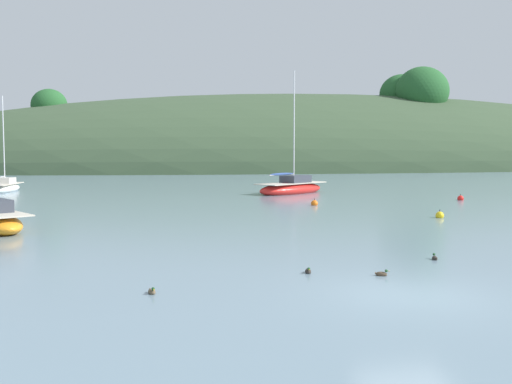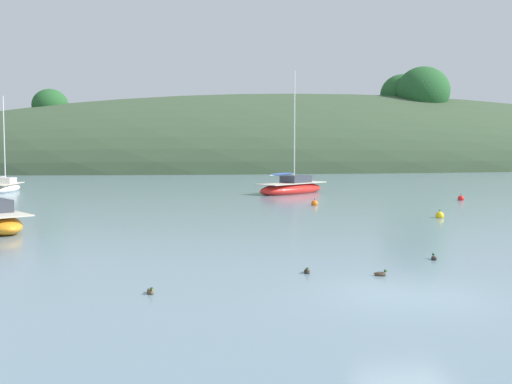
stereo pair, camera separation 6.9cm
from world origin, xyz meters
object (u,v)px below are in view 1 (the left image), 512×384
Objects in this scene: sailboat_orange_cutter at (291,188)px; mooring_buoy_outer at (461,198)px; mooring_buoy_inner at (440,216)px; duck_lone_left at (308,271)px; sailboat_teal_outer at (4,187)px; duck_lead at (152,292)px; mooring_buoy_channel at (314,203)px; duck_straggler at (382,274)px; duck_trailing at (435,258)px.

sailboat_orange_cutter is 18.62× the size of mooring_buoy_outer.
mooring_buoy_inner is 1.00× the size of mooring_buoy_outer.
mooring_buoy_outer is 1.27× the size of duck_lone_left.
duck_lead is (10.92, -38.96, -0.30)m from sailboat_teal_outer.
mooring_buoy_channel is 1.27× the size of duck_lead.
duck_lone_left is 1.05× the size of duck_straggler.
sailboat_teal_outer is at bearing 105.65° from duck_lead.
duck_lead is (-22.23, -23.86, -0.07)m from mooring_buoy_outer.
mooring_buoy_outer is 1.34× the size of duck_straggler.
mooring_buoy_outer is 27.68m from duck_straggler.
duck_lead is at bearing -162.26° from duck_trailing.
duck_straggler is at bearing -124.06° from mooring_buoy_outer.
sailboat_orange_cutter is at bearing 100.65° from mooring_buoy_inner.
sailboat_teal_outer is 41.33m from duck_trailing.
sailboat_orange_cutter is 18.49m from mooring_buoy_inner.
sailboat_teal_outer is at bearing 142.77° from mooring_buoy_channel.
duck_trailing is (20.43, -35.92, -0.30)m from sailboat_teal_outer.
mooring_buoy_outer is 1.00× the size of mooring_buoy_channel.
duck_lead is at bearing -172.15° from duck_straggler.
duck_lone_left is at bearing -131.01° from mooring_buoy_inner.
sailboat_orange_cutter reaches higher than mooring_buoy_outer.
mooring_buoy_inner is at bearing 61.55° from duck_trailing.
duck_lone_left is (15.62, -37.23, -0.30)m from sailboat_teal_outer.
sailboat_orange_cutter reaches higher than sailboat_teal_outer.
sailboat_teal_outer is 40.37m from duck_lone_left.
duck_straggler is (-5.45, -31.49, -0.38)m from sailboat_orange_cutter.
duck_straggler is (6.73, 0.93, 0.00)m from duck_lead.
duck_lone_left is at bearing -103.68° from sailboat_orange_cutter.
sailboat_teal_outer reaches higher than duck_lead.
mooring_buoy_outer is at bearing 47.02° from duck_lead.
sailboat_orange_cutter is 24.86× the size of duck_straggler.
duck_lead is at bearing -159.74° from duck_lone_left.
duck_lead and duck_lone_left have the same top height.
mooring_buoy_outer reaches higher than duck_trailing.
mooring_buoy_inner is at bearing 56.37° from duck_straggler.
sailboat_orange_cutter is (23.09, -6.54, 0.08)m from sailboat_teal_outer.
mooring_buoy_channel is 24.86m from duck_lead.
duck_lead and duck_straggler have the same top height.
sailboat_teal_outer is 40.47m from duck_lead.
mooring_buoy_outer is (33.14, -15.11, -0.23)m from sailboat_teal_outer.
mooring_buoy_outer is at bearing 58.59° from duck_trailing.
duck_lead is 6.79m from duck_straggler.
mooring_buoy_channel is at bearing -96.27° from sailboat_orange_cutter.
sailboat_teal_outer is 27.60m from mooring_buoy_channel.
mooring_buoy_outer is at bearing 55.94° from duck_straggler.
sailboat_orange_cutter reaches higher than duck_trailing.
mooring_buoy_channel is at bearing 72.81° from duck_lone_left.
duck_straggler is at bearing -142.82° from duck_trailing.
duck_trailing and duck_lone_left have the same top height.
sailboat_teal_outer reaches higher than mooring_buoy_inner.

